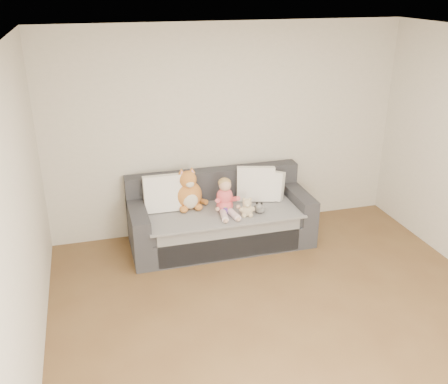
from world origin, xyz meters
The scene contains 10 objects.
room_shell centered at (0.00, 0.42, 1.30)m, with size 5.00×5.00×5.00m.
sofa centered at (-0.22, 2.06, 0.31)m, with size 2.20×0.94×0.85m.
cushion_left centered at (-0.88, 2.16, 0.69)m, with size 0.48×0.22×0.45m.
cushion_right_back centered at (0.27, 2.16, 0.69)m, with size 0.51×0.33×0.44m.
cushion_right_front centered at (0.44, 2.16, 0.65)m, with size 0.42×0.39×0.38m.
toddler centered at (-0.20, 1.89, 0.65)m, with size 0.31×0.44×0.43m.
plush_cat centered at (-0.59, 2.15, 0.67)m, with size 0.43×0.38×0.53m.
teddy_bear centered at (0.02, 1.73, 0.57)m, with size 0.19×0.14×0.24m.
plush_cow centered at (0.19, 1.77, 0.54)m, with size 0.14×0.19×0.16m.
sippy_cup centered at (-0.21, 1.86, 0.53)m, with size 0.10×0.08×0.11m.
Camera 1 is at (-1.66, -3.28, 3.03)m, focal length 40.00 mm.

